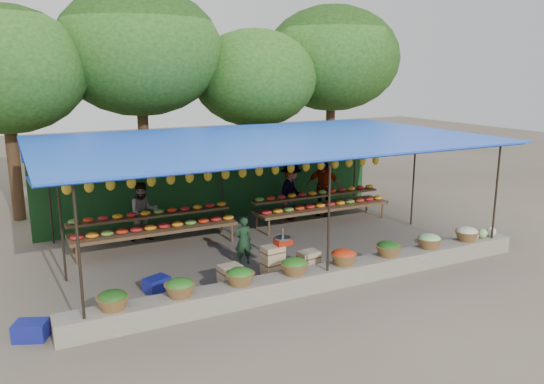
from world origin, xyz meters
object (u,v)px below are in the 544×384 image
weighing_scale (283,241)px  blue_crate_front (31,331)px  crate_counter (272,267)px  vendor_seated (243,241)px  blue_crate_back (157,284)px

weighing_scale → blue_crate_front: weighing_scale is taller
crate_counter → weighing_scale: (0.27, 0.00, 0.55)m
weighing_scale → vendor_seated: size_ratio=0.33×
crate_counter → blue_crate_back: crate_counter is taller
weighing_scale → vendor_seated: weighing_scale is taller
vendor_seated → blue_crate_front: vendor_seated is taller
crate_counter → blue_crate_front: bearing=-174.4°
crate_counter → blue_crate_back: bearing=166.7°
crate_counter → weighing_scale: 0.61m
weighing_scale → blue_crate_front: 5.14m
crate_counter → weighing_scale: weighing_scale is taller
crate_counter → vendor_seated: size_ratio=2.08×
weighing_scale → blue_crate_front: size_ratio=0.72×
crate_counter → blue_crate_front: crate_counter is taller
blue_crate_front → blue_crate_back: 2.63m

